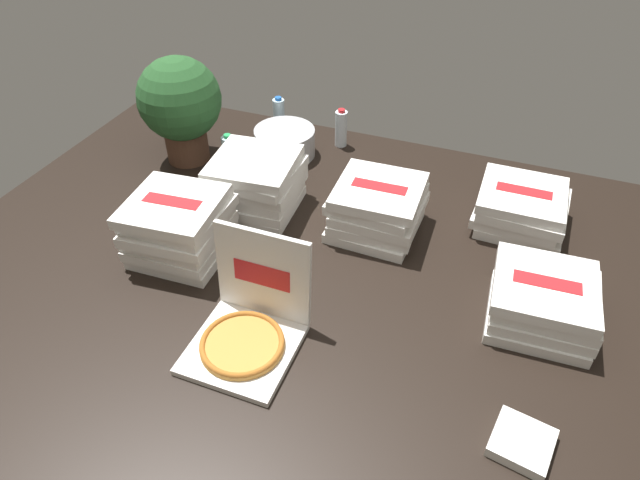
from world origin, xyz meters
name	(u,v)px	position (x,y,z in m)	size (l,w,h in m)	color
ground_plane	(320,288)	(0.00, 0.00, -0.01)	(3.20, 2.40, 0.02)	black
open_pizza_box	(248,325)	(-0.13, -0.34, 0.07)	(0.35, 0.38, 0.37)	white
pizza_stack_left_near	(521,208)	(0.67, 0.67, 0.09)	(0.38, 0.37, 0.18)	white
pizza_stack_left_far	(179,227)	(-0.60, -0.02, 0.13)	(0.38, 0.39, 0.26)	white
pizza_stack_right_mid	(377,208)	(0.10, 0.42, 0.11)	(0.38, 0.38, 0.22)	white
pizza_stack_right_near	(543,301)	(0.79, 0.13, 0.09)	(0.37, 0.38, 0.18)	white
pizza_stack_center_near	(256,183)	(-0.45, 0.37, 0.13)	(0.38, 0.39, 0.26)	white
ice_bucket	(285,142)	(-0.52, 0.85, 0.07)	(0.31, 0.31, 0.14)	#B7BABF
water_bottle_0	(341,128)	(-0.28, 1.04, 0.10)	(0.06, 0.06, 0.21)	white
water_bottle_1	(279,116)	(-0.64, 1.05, 0.10)	(0.06, 0.06, 0.21)	silver
water_bottle_2	(281,170)	(-0.41, 0.56, 0.10)	(0.06, 0.06, 0.21)	silver
water_bottle_3	(229,155)	(-0.70, 0.60, 0.10)	(0.06, 0.06, 0.21)	silver
potted_plant	(180,103)	(-0.96, 0.63, 0.30)	(0.40, 0.40, 0.53)	#513323
napkin_pile	(522,443)	(0.79, -0.42, 0.02)	(0.17, 0.17, 0.04)	white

